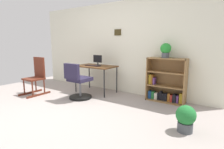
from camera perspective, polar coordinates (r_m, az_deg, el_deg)
ground_plane at (r=3.53m, az=-19.10°, el=-11.88°), size 6.24×6.24×0.00m
wall_back at (r=4.86m, az=1.00°, el=8.48°), size 5.20×0.12×2.31m
desk at (r=4.67m, az=-5.13°, el=2.14°), size 1.02×0.62×0.70m
monitor at (r=4.69m, az=-4.56°, el=4.45°), size 0.26×0.18×0.27m
keyboard at (r=4.59m, az=-6.17°, el=2.79°), size 0.43×0.11×0.02m
office_chair at (r=4.20m, az=-10.62°, el=-2.90°), size 0.52×0.55×0.83m
rocking_chair at (r=4.90m, az=-22.78°, el=-0.38°), size 0.42×0.64×0.93m
bookshelf_low at (r=4.14m, az=16.64°, el=-2.45°), size 0.83×0.30×0.96m
potted_plant_on_shelf at (r=4.01m, az=16.59°, el=7.48°), size 0.23×0.23×0.31m
potted_plant_floor at (r=2.88m, az=22.24°, el=-12.52°), size 0.28×0.28×0.40m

